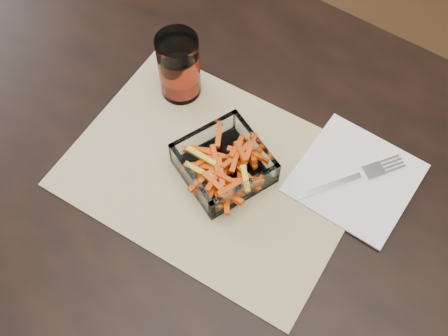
{
  "coord_description": "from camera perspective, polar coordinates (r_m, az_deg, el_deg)",
  "views": [
    {
      "loc": [
        0.12,
        -0.34,
        1.54
      ],
      "look_at": [
        -0.12,
        0.02,
        0.78
      ],
      "focal_mm": 45.0,
      "sensor_mm": 36.0,
      "label": 1
    }
  ],
  "objects": [
    {
      "name": "placemat",
      "position": [
        0.9,
        -1.09,
        -0.39
      ],
      "size": [
        0.47,
        0.35,
        0.0
      ],
      "primitive_type": "cube",
      "rotation": [
        0.0,
        0.0,
        0.05
      ],
      "color": "tan",
      "rests_on": "dining_table"
    },
    {
      "name": "napkin",
      "position": [
        0.92,
        13.21,
        -0.98
      ],
      "size": [
        0.18,
        0.18,
        0.0
      ],
      "primitive_type": "cube",
      "rotation": [
        0.0,
        0.0,
        -0.01
      ],
      "color": "white",
      "rests_on": "placemat"
    },
    {
      "name": "dining_table",
      "position": [
        0.95,
        5.38,
        -7.9
      ],
      "size": [
        1.6,
        0.9,
        0.75
      ],
      "color": "black",
      "rests_on": "ground"
    },
    {
      "name": "fork",
      "position": [
        0.91,
        13.11,
        -0.92
      ],
      "size": [
        0.12,
        0.16,
        0.0
      ],
      "rotation": [
        0.0,
        0.0,
        -0.61
      ],
      "color": "silver",
      "rests_on": "napkin"
    },
    {
      "name": "glass_bowl",
      "position": [
        0.88,
        -0.01,
        0.34
      ],
      "size": [
        0.17,
        0.17,
        0.05
      ],
      "rotation": [
        0.0,
        0.0,
        -0.4
      ],
      "color": "white",
      "rests_on": "placemat"
    },
    {
      "name": "tumbler",
      "position": [
        0.95,
        -4.58,
        10.09
      ],
      "size": [
        0.07,
        0.07,
        0.12
      ],
      "color": "white",
      "rests_on": "placemat"
    }
  ]
}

